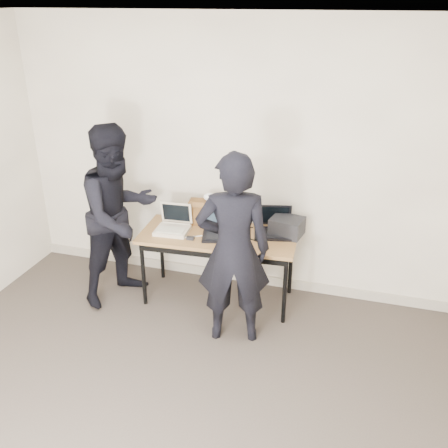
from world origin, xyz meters
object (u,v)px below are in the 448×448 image
at_px(laptop_center, 221,229).
at_px(person_typist, 233,250).
at_px(laptop_beige, 173,226).
at_px(desk, 218,240).
at_px(laptop_right, 273,227).
at_px(person_observer, 119,215).
at_px(equipment_box, 287,227).
at_px(leather_satchel, 207,212).

xyz_separation_m(laptop_center, person_typist, (0.28, -0.54, 0.09)).
bearing_deg(laptop_beige, desk, 0.63).
bearing_deg(laptop_right, laptop_beige, -179.01).
bearing_deg(person_observer, laptop_center, -52.37).
height_order(laptop_beige, equipment_box, laptop_beige).
xyz_separation_m(desk, laptop_center, (0.02, 0.01, 0.12)).
bearing_deg(desk, person_observer, -172.72).
height_order(desk, person_typist, person_typist).
bearing_deg(laptop_right, laptop_center, -170.95).
distance_m(laptop_right, person_observer, 1.49).
height_order(laptop_beige, person_typist, person_typist).
relative_size(laptop_center, person_typist, 0.24).
bearing_deg(person_typist, leather_satchel, -73.07).
bearing_deg(laptop_center, person_typist, -77.27).
bearing_deg(leather_satchel, equipment_box, -12.30).
distance_m(laptop_right, leather_satchel, 0.68).
bearing_deg(equipment_box, laptop_center, -163.10).
xyz_separation_m(laptop_beige, person_observer, (-0.49, -0.14, 0.12)).
bearing_deg(leather_satchel, desk, -61.48).
bearing_deg(laptop_center, equipment_box, 2.55).
bearing_deg(person_typist, laptop_right, -120.24).
xyz_separation_m(laptop_center, leather_satchel, (-0.20, 0.22, 0.07)).
height_order(equipment_box, person_typist, person_typist).
relative_size(leather_satchel, person_typist, 0.22).
distance_m(laptop_center, equipment_box, 0.63).
relative_size(desk, equipment_box, 5.18).
bearing_deg(laptop_beige, person_observer, -167.43).
distance_m(laptop_right, person_typist, 0.76).
distance_m(leather_satchel, person_typist, 0.90).
xyz_separation_m(leather_satchel, person_typist, (0.48, -0.76, 0.02)).
bearing_deg(desk, laptop_right, 18.21).
height_order(desk, laptop_center, laptop_center).
distance_m(equipment_box, person_typist, 0.80).
xyz_separation_m(laptop_center, equipment_box, (0.61, 0.18, 0.03)).
xyz_separation_m(desk, leather_satchel, (-0.18, 0.23, 0.19)).
bearing_deg(person_observer, equipment_box, -50.03).
relative_size(desk, laptop_beige, 4.62).
height_order(laptop_beige, leather_satchel, same).
relative_size(leather_satchel, person_observer, 0.22).
height_order(laptop_beige, laptop_right, laptop_right).
distance_m(desk, laptop_center, 0.12).
relative_size(laptop_right, person_observer, 0.24).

